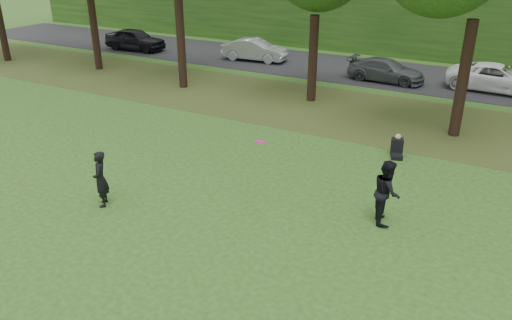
{
  "coord_description": "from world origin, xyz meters",
  "views": [
    {
      "loc": [
        6.14,
        -8.29,
        7.36
      ],
      "look_at": [
        -0.44,
        3.62,
        1.3
      ],
      "focal_mm": 35.0,
      "sensor_mm": 36.0,
      "label": 1
    }
  ],
  "objects_px": {
    "player_right": "(387,192)",
    "seated_person": "(397,148)",
    "player_left": "(101,179)",
    "frisbee": "(260,142)"
  },
  "relations": [
    {
      "from": "player_left",
      "to": "player_right",
      "type": "distance_m",
      "value": 8.27
    },
    {
      "from": "player_left",
      "to": "player_right",
      "type": "height_order",
      "value": "player_right"
    },
    {
      "from": "player_left",
      "to": "player_right",
      "type": "xyz_separation_m",
      "value": [
        7.65,
        3.15,
        0.07
      ]
    },
    {
      "from": "seated_person",
      "to": "player_right",
      "type": "bearing_deg",
      "value": -98.22
    },
    {
      "from": "player_right",
      "to": "frisbee",
      "type": "height_order",
      "value": "frisbee"
    },
    {
      "from": "player_right",
      "to": "seated_person",
      "type": "bearing_deg",
      "value": -11.28
    },
    {
      "from": "player_left",
      "to": "seated_person",
      "type": "distance_m",
      "value": 10.48
    },
    {
      "from": "frisbee",
      "to": "seated_person",
      "type": "height_order",
      "value": "frisbee"
    },
    {
      "from": "player_right",
      "to": "seated_person",
      "type": "height_order",
      "value": "player_right"
    },
    {
      "from": "player_right",
      "to": "seated_person",
      "type": "xyz_separation_m",
      "value": [
        -0.89,
        4.84,
        -0.62
      ]
    }
  ]
}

